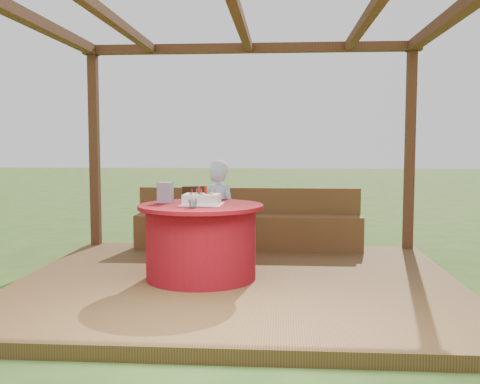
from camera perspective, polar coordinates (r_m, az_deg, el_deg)
name	(u,v)px	position (r m, az deg, el deg)	size (l,w,h in m)	color
ground	(238,290)	(5.90, -0.18, -9.94)	(60.00, 60.00, 0.00)	#33541C
deck	(238,284)	(5.88, -0.18, -9.37)	(4.50, 4.00, 0.12)	brown
pergola	(238,54)	(5.77, -0.19, 13.84)	(4.50, 4.00, 2.72)	brown
bench	(248,229)	(7.50, 0.83, -3.74)	(3.00, 0.42, 0.80)	brown
table	(201,241)	(5.82, -3.98, -5.00)	(1.29, 1.29, 0.77)	maroon
chair	(201,219)	(6.81, -3.94, -2.75)	(0.54, 0.54, 0.88)	#362111
elderly_woman	(219,212)	(6.43, -2.14, -2.03)	(0.50, 0.43, 1.21)	#AADAFC
birthday_cake	(202,199)	(5.75, -3.90, -0.73)	(0.42, 0.42, 0.18)	white
gift_bag	(165,192)	(5.98, -7.60, -0.05)	(0.15, 0.10, 0.22)	#D389BB
drinking_glass	(193,204)	(5.46, -4.82, -1.18)	(0.09, 0.09, 0.09)	white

